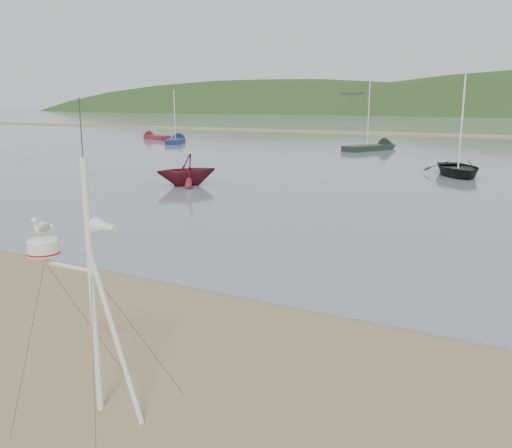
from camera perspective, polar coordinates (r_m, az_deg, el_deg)
The scene contains 8 objects.
ground at distance 9.65m, azimuth -17.05°, elevation -14.25°, with size 560.00×560.00×0.00m, color olive.
sandbar at distance 76.26m, azimuth 24.09°, elevation 8.42°, with size 560.00×7.00×0.07m, color olive.
mast_rig at distance 8.00m, azimuth -17.02°, elevation -11.68°, with size 1.93×2.06×4.35m.
boat_dark at distance 33.97m, azimuth 20.73°, elevation 8.52°, with size 3.23×0.94×4.52m, color black.
boat_red at distance 28.42m, azimuth -7.37°, elevation 7.15°, with size 2.69×1.64×3.12m, color maroon.
sailboat_blue_near at distance 60.08m, azimuth -8.24°, elevation 8.74°, with size 4.07×5.99×6.00m.
sailboat_dark_mid at distance 51.51m, azimuth 12.87°, elevation 7.92°, with size 4.18×6.69×6.59m.
dinghy_red_far at distance 66.67m, azimuth -10.93°, elevation 9.01°, with size 5.59×3.27×1.33m.
Camera 1 is at (6.34, -5.89, 4.28)m, focal length 38.00 mm.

